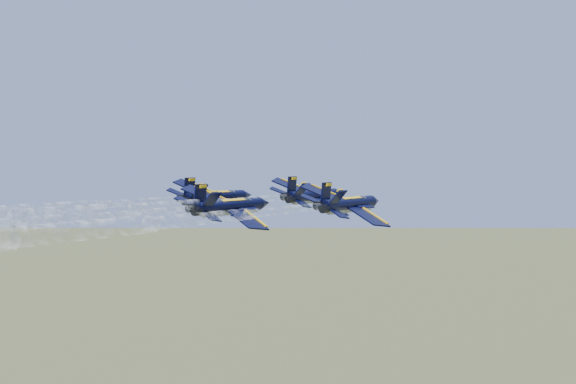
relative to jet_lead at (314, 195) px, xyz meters
The scene contains 4 objects.
jet_lead is the anchor object (origin of this frame).
jet_left 14.35m from the jet_lead, 138.94° to the right, with size 12.26×16.79×5.44m.
jet_right 14.93m from the jet_lead, 45.95° to the right, with size 12.26×16.79×5.44m.
jet_slot 20.75m from the jet_lead, 93.65° to the right, with size 12.26×16.79×5.44m.
Camera 1 is at (52.96, -92.47, 115.09)m, focal length 50.00 mm.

